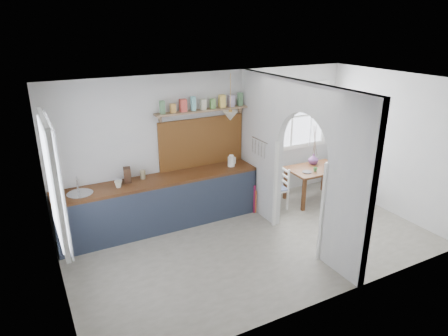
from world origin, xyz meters
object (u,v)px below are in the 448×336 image
chair_right (343,169)px  dining_table (314,184)px  vase (313,159)px  chair_left (276,188)px  kettle (231,161)px

chair_right → dining_table: bearing=110.8°
vase → chair_left: bearing=-171.4°
vase → chair_right: bearing=-8.9°
chair_right → vase: 0.81m
chair_left → kettle: bearing=-104.8°
dining_table → chair_left: bearing=177.6°
chair_left → kettle: (-0.82, 0.30, 0.59)m
kettle → chair_left: bearing=-22.9°
dining_table → vase: bearing=65.1°
dining_table → chair_right: chair_right is taller
dining_table → kettle: bearing=169.6°
kettle → vase: kettle is taller
dining_table → kettle: 1.87m
dining_table → chair_right: bearing=8.3°
chair_left → vase: (1.00, 0.15, 0.38)m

